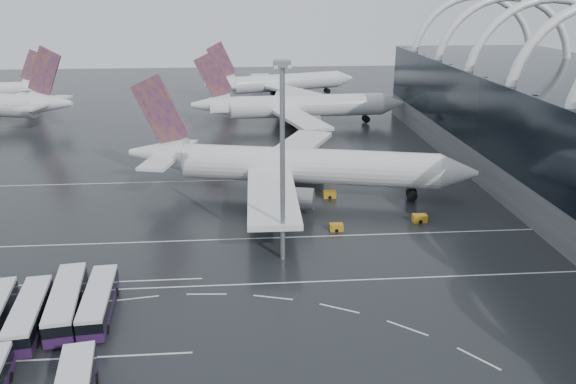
{
  "coord_description": "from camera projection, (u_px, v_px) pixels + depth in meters",
  "views": [
    {
      "loc": [
        -3.89,
        -66.07,
        35.95
      ],
      "look_at": [
        2.35,
        13.11,
        7.0
      ],
      "focal_mm": 35.0,
      "sensor_mm": 36.0,
      "label": 1
    }
  ],
  "objects": [
    {
      "name": "ground",
      "position": [
        278.0,
        276.0,
        74.48
      ],
      "size": [
        420.0,
        420.0,
        0.0
      ],
      "primitive_type": "plane",
      "color": "black",
      "rests_on": "ground"
    },
    {
      "name": "lane_marking_near",
      "position": [
        279.0,
        283.0,
        72.61
      ],
      "size": [
        120.0,
        0.25,
        0.01
      ],
      "primitive_type": "cube",
      "color": "silver",
      "rests_on": "ground"
    },
    {
      "name": "lane_marking_mid",
      "position": [
        273.0,
        238.0,
        85.72
      ],
      "size": [
        120.0,
        0.25,
        0.01
      ],
      "primitive_type": "cube",
      "color": "silver",
      "rests_on": "ground"
    },
    {
      "name": "lane_marking_far",
      "position": [
        266.0,
        179.0,
        111.95
      ],
      "size": [
        120.0,
        0.25,
        0.01
      ],
      "primitive_type": "cube",
      "color": "silver",
      "rests_on": "ground"
    },
    {
      "name": "bus_bay_line_south",
      "position": [
        55.0,
        359.0,
        57.72
      ],
      "size": [
        28.0,
        0.25,
        0.01
      ],
      "primitive_type": "cube",
      "color": "silver",
      "rests_on": "ground"
    },
    {
      "name": "bus_bay_line_north",
      "position": [
        94.0,
        283.0,
        72.71
      ],
      "size": [
        28.0,
        0.25,
        0.01
      ],
      "primitive_type": "cube",
      "color": "silver",
      "rests_on": "ground"
    },
    {
      "name": "airliner_main",
      "position": [
        291.0,
        166.0,
        102.06
      ],
      "size": [
        63.4,
        54.74,
        21.63
      ],
      "rotation": [
        0.0,
        0.0,
        -0.23
      ],
      "color": "silver",
      "rests_on": "ground"
    },
    {
      "name": "airliner_gate_b",
      "position": [
        296.0,
        107.0,
        154.37
      ],
      "size": [
        59.25,
        53.22,
        20.58
      ],
      "rotation": [
        0.0,
        0.0,
        0.06
      ],
      "color": "silver",
      "rests_on": "ground"
    },
    {
      "name": "airliner_gate_c",
      "position": [
        279.0,
        83.0,
        193.9
      ],
      "size": [
        54.15,
        49.3,
        19.72
      ],
      "rotation": [
        0.0,
        0.0,
        0.32
      ],
      "color": "silver",
      "rests_on": "ground"
    },
    {
      "name": "bus_row_near_b",
      "position": [
        29.0,
        314.0,
        62.49
      ],
      "size": [
        4.46,
        13.06,
        3.15
      ],
      "rotation": [
        0.0,
        0.0,
        1.7
      ],
      "color": "#2A133B",
      "rests_on": "ground"
    },
    {
      "name": "bus_row_near_c",
      "position": [
        67.0,
        302.0,
        64.65
      ],
      "size": [
        4.98,
        14.08,
        3.39
      ],
      "rotation": [
        0.0,
        0.0,
        1.71
      ],
      "color": "#2A133B",
      "rests_on": "ground"
    },
    {
      "name": "bus_row_near_d",
      "position": [
        99.0,
        301.0,
        65.07
      ],
      "size": [
        3.88,
        13.01,
        3.16
      ],
      "rotation": [
        0.0,
        0.0,
        1.65
      ],
      "color": "#2A133B",
      "rests_on": "ground"
    },
    {
      "name": "floodlight_mast",
      "position": [
        282.0,
        140.0,
        73.26
      ],
      "size": [
        2.11,
        2.11,
        27.47
      ],
      "color": "gray",
      "rests_on": "ground"
    },
    {
      "name": "gse_cart_belly_a",
      "position": [
        420.0,
        218.0,
        91.42
      ],
      "size": [
        2.3,
        1.36,
        1.26
      ],
      "primitive_type": "cube",
      "color": "#B78118",
      "rests_on": "ground"
    },
    {
      "name": "gse_cart_belly_c",
      "position": [
        336.0,
        227.0,
        88.13
      ],
      "size": [
        2.09,
        1.23,
        1.14
      ],
      "primitive_type": "cube",
      "color": "#B78118",
      "rests_on": "ground"
    },
    {
      "name": "gse_cart_belly_e",
      "position": [
        329.0,
        194.0,
        102.0
      ],
      "size": [
        2.3,
        1.36,
        1.25
      ],
      "primitive_type": "cube",
      "color": "#B78118",
      "rests_on": "ground"
    }
  ]
}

